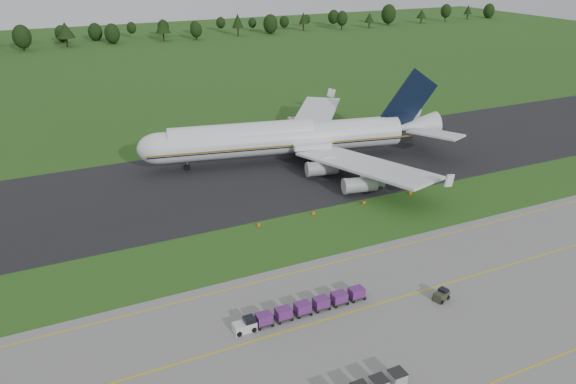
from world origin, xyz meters
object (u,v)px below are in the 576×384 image
baggage_train (300,309)px  utility_cart (441,296)px  aircraft (289,137)px  edge_markers (339,208)px

baggage_train → utility_cart: (18.92, -5.20, -0.31)m
aircraft → utility_cart: 58.49m
aircraft → baggage_train: bearing=-113.9°
aircraft → edge_markers: size_ratio=2.14×
baggage_train → utility_cart: baggage_train is taller
baggage_train → edge_markers: 33.23m
utility_cart → baggage_train: bearing=164.6°
baggage_train → utility_cart: size_ratio=7.58×
aircraft → utility_cart: aircraft is taller
utility_cart → aircraft: bearing=85.5°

